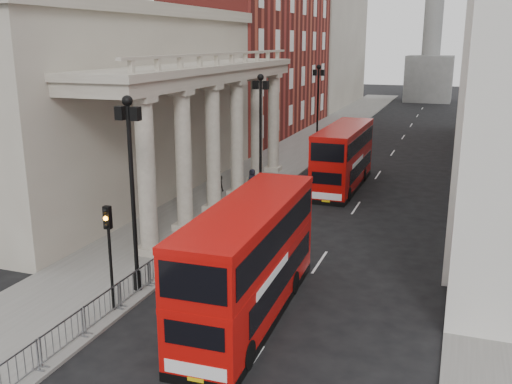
% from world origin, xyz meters
% --- Properties ---
extents(ground, '(260.00, 260.00, 0.00)m').
position_xyz_m(ground, '(0.00, 0.00, 0.00)').
color(ground, black).
rests_on(ground, ground).
extents(sidewalk_west, '(6.00, 140.00, 0.12)m').
position_xyz_m(sidewalk_west, '(-3.00, 30.00, 0.06)').
color(sidewalk_west, slate).
rests_on(sidewalk_west, ground).
extents(sidewalk_east, '(3.00, 140.00, 0.12)m').
position_xyz_m(sidewalk_east, '(13.50, 30.00, 0.06)').
color(sidewalk_east, slate).
rests_on(sidewalk_east, ground).
extents(kerb, '(0.20, 140.00, 0.14)m').
position_xyz_m(kerb, '(-0.05, 30.00, 0.07)').
color(kerb, slate).
rests_on(kerb, ground).
extents(portico_building, '(9.00, 28.00, 12.00)m').
position_xyz_m(portico_building, '(-10.50, 18.00, 6.00)').
color(portico_building, gray).
rests_on(portico_building, ground).
extents(brick_building, '(9.00, 32.00, 22.00)m').
position_xyz_m(brick_building, '(-10.50, 48.00, 11.00)').
color(brick_building, maroon).
rests_on(brick_building, ground).
extents(west_building_far, '(9.00, 30.00, 20.00)m').
position_xyz_m(west_building_far, '(-10.50, 80.00, 10.00)').
color(west_building_far, gray).
rests_on(west_building_far, ground).
extents(monument_column, '(8.00, 8.00, 54.20)m').
position_xyz_m(monument_column, '(6.00, 92.00, 15.98)').
color(monument_column, '#60605E').
rests_on(monument_column, ground).
extents(lamp_post_south, '(1.05, 0.44, 8.32)m').
position_xyz_m(lamp_post_south, '(-0.60, 4.00, 4.91)').
color(lamp_post_south, black).
rests_on(lamp_post_south, sidewalk_west).
extents(lamp_post_mid, '(1.05, 0.44, 8.32)m').
position_xyz_m(lamp_post_mid, '(-0.60, 20.00, 4.91)').
color(lamp_post_mid, black).
rests_on(lamp_post_mid, sidewalk_west).
extents(lamp_post_north, '(1.05, 0.44, 8.32)m').
position_xyz_m(lamp_post_north, '(-0.60, 36.00, 4.91)').
color(lamp_post_north, black).
rests_on(lamp_post_north, sidewalk_west).
extents(traffic_light, '(0.28, 0.33, 4.30)m').
position_xyz_m(traffic_light, '(-0.50, 1.98, 3.11)').
color(traffic_light, black).
rests_on(traffic_light, sidewalk_west).
extents(crowd_barriers, '(0.50, 18.75, 1.10)m').
position_xyz_m(crowd_barriers, '(-0.35, 2.23, 0.67)').
color(crowd_barriers, gray).
rests_on(crowd_barriers, sidewalk_west).
extents(bus_near, '(2.85, 10.62, 4.55)m').
position_xyz_m(bus_near, '(4.70, 3.62, 2.38)').
color(bus_near, '#BA0B08').
rests_on(bus_near, ground).
extents(bus_far, '(2.63, 10.52, 4.53)m').
position_xyz_m(bus_far, '(4.07, 25.03, 2.37)').
color(bus_far, '#B00B08').
rests_on(bus_far, ground).
extents(pedestrian_a, '(0.67, 0.46, 1.79)m').
position_xyz_m(pedestrian_a, '(-4.51, 16.06, 1.01)').
color(pedestrian_a, black).
rests_on(pedestrian_a, sidewalk_west).
extents(pedestrian_b, '(0.94, 0.89, 1.52)m').
position_xyz_m(pedestrian_b, '(-3.91, 20.46, 0.88)').
color(pedestrian_b, black).
rests_on(pedestrian_b, sidewalk_west).
extents(pedestrian_c, '(0.90, 0.74, 1.58)m').
position_xyz_m(pedestrian_c, '(-1.71, 21.42, 0.91)').
color(pedestrian_c, black).
rests_on(pedestrian_c, sidewalk_west).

